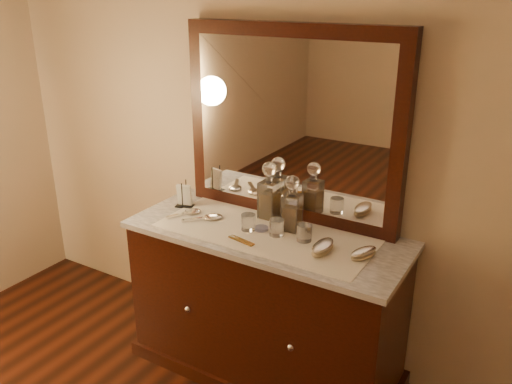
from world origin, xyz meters
TOP-DOWN VIEW (x-y plane):
  - dresser_cabinet at (0.00, 1.96)m, footprint 1.40×0.55m
  - dresser_plinth at (0.00, 1.96)m, footprint 1.46×0.59m
  - knob_left at (-0.30, 1.67)m, footprint 0.04×0.04m
  - knob_right at (0.30, 1.67)m, footprint 0.04×0.04m
  - marble_top at (0.00, 1.96)m, footprint 1.44×0.59m
  - mirror_frame at (0.00, 2.20)m, footprint 1.20×0.08m
  - mirror_glass at (0.00, 2.17)m, footprint 1.06×0.01m
  - lace_runner at (0.00, 1.94)m, footprint 1.10×0.45m
  - pin_dish at (-0.03, 1.96)m, footprint 0.08×0.08m
  - comb at (-0.05, 1.80)m, footprint 0.15×0.06m
  - napkin_rack at (-0.56, 2.01)m, footprint 0.11×0.08m
  - decanter_left at (-0.07, 2.11)m, footprint 0.10×0.10m
  - decanter_right at (0.10, 2.04)m, footprint 0.10×0.10m
  - brush_near at (0.34, 1.90)m, footprint 0.08×0.18m
  - brush_far at (0.52, 1.95)m, footprint 0.12×0.17m
  - hand_mirror_outer at (-0.47, 1.93)m, footprint 0.14×0.20m
  - hand_mirror_inner at (-0.34, 1.93)m, footprint 0.19×0.20m
  - tumblers at (0.06, 1.94)m, footprint 0.37×0.11m

SIDE VIEW (x-z plane):
  - dresser_plinth at x=0.00m, z-range 0.00..0.08m
  - dresser_cabinet at x=0.00m, z-range 0.00..0.82m
  - knob_left at x=-0.30m, z-range 0.43..0.47m
  - knob_right at x=0.30m, z-range 0.43..0.47m
  - marble_top at x=0.00m, z-range 0.82..0.85m
  - lace_runner at x=0.00m, z-range 0.85..0.85m
  - comb at x=-0.05m, z-range 0.85..0.86m
  - pin_dish at x=-0.03m, z-range 0.85..0.87m
  - hand_mirror_outer at x=-0.47m, z-range 0.85..0.87m
  - hand_mirror_inner at x=-0.34m, z-range 0.85..0.87m
  - brush_far at x=0.52m, z-range 0.85..0.90m
  - brush_near at x=0.34m, z-range 0.85..0.90m
  - tumblers at x=0.06m, z-range 0.85..0.94m
  - napkin_rack at x=-0.56m, z-range 0.84..0.99m
  - decanter_right at x=0.10m, z-range 0.82..1.11m
  - decanter_left at x=-0.07m, z-range 0.82..1.13m
  - mirror_frame at x=0.00m, z-range 0.85..1.85m
  - mirror_glass at x=0.00m, z-range 0.92..1.78m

